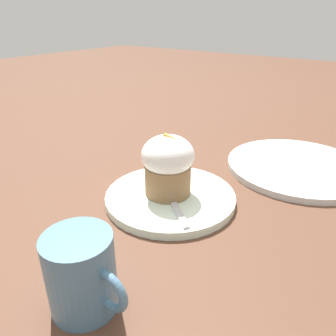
% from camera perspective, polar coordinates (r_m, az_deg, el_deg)
% --- Properties ---
extents(ground_plane, '(4.00, 4.00, 0.00)m').
position_cam_1_polar(ground_plane, '(0.57, 0.42, -5.67)').
color(ground_plane, '#513323').
extents(dessert_plate, '(0.22, 0.22, 0.01)m').
position_cam_1_polar(dessert_plate, '(0.56, 0.42, -5.08)').
color(dessert_plate, silver).
rests_on(dessert_plate, ground_plane).
extents(carrot_cake, '(0.09, 0.09, 0.11)m').
position_cam_1_polar(carrot_cake, '(0.54, 0.00, 0.63)').
color(carrot_cake, olive).
rests_on(carrot_cake, dessert_plate).
extents(spoon, '(0.10, 0.09, 0.01)m').
position_cam_1_polar(spoon, '(0.54, 0.70, -5.54)').
color(spoon, '#B7B7BC').
rests_on(spoon, dessert_plate).
extents(coffee_cup, '(0.10, 0.07, 0.09)m').
position_cam_1_polar(coffee_cup, '(0.37, -14.71, -17.37)').
color(coffee_cup, teal).
rests_on(coffee_cup, ground_plane).
extents(side_plate, '(0.28, 0.28, 0.01)m').
position_cam_1_polar(side_plate, '(0.72, 21.65, 0.23)').
color(side_plate, silver).
rests_on(side_plate, ground_plane).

